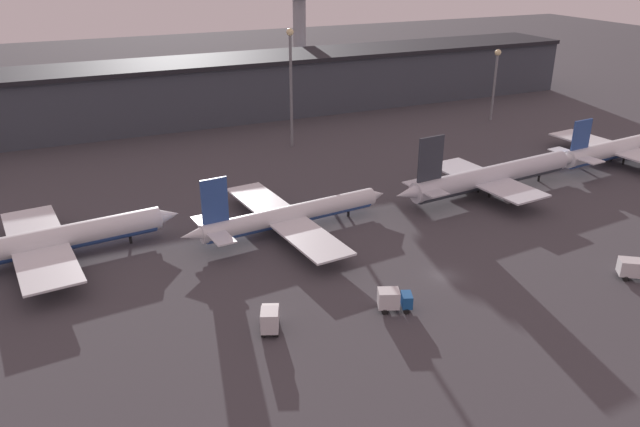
{
  "coord_description": "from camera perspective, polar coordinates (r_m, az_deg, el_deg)",
  "views": [
    {
      "loc": [
        -52.8,
        -69.98,
        47.73
      ],
      "look_at": [
        -13.41,
        17.73,
        6.0
      ],
      "focal_mm": 35.0,
      "sensor_mm": 36.0,
      "label": 1
    }
  ],
  "objects": [
    {
      "name": "ground",
      "position": [
        99.82,
        11.32,
        -5.61
      ],
      "size": [
        600.0,
        600.0,
        0.0
      ],
      "primitive_type": "plane",
      "color": "#423F44"
    },
    {
      "name": "terminal_building",
      "position": [
        189.56,
        -7.63,
        11.38
      ],
      "size": [
        224.13,
        22.95,
        17.3
      ],
      "color": "#3D424C",
      "rests_on": "ground"
    },
    {
      "name": "airplane_1",
      "position": [
        110.06,
        -23.67,
        -2.36
      ],
      "size": [
        43.74,
        33.33,
        13.2
      ],
      "rotation": [
        0.0,
        0.0,
        0.1
      ],
      "color": "white",
      "rests_on": "ground"
    },
    {
      "name": "airplane_2",
      "position": [
        111.77,
        -2.85,
        -0.18
      ],
      "size": [
        40.94,
        37.35,
        12.55
      ],
      "rotation": [
        0.0,
        0.0,
        0.1
      ],
      "color": "white",
      "rests_on": "ground"
    },
    {
      "name": "airplane_3",
      "position": [
        133.05,
        15.36,
        3.26
      ],
      "size": [
        48.63,
        27.2,
        14.66
      ],
      "rotation": [
        0.0,
        0.0,
        0.1
      ],
      "color": "silver",
      "rests_on": "ground"
    },
    {
      "name": "airplane_4",
      "position": [
        164.28,
        26.01,
        5.44
      ],
      "size": [
        47.74,
        35.32,
        12.35
      ],
      "rotation": [
        0.0,
        0.0,
        0.1
      ],
      "color": "white",
      "rests_on": "ground"
    },
    {
      "name": "service_vehicle_1",
      "position": [
        88.98,
        6.73,
        -7.8
      ],
      "size": [
        5.32,
        4.01,
        3.24
      ],
      "rotation": [
        0.0,
        0.0,
        -0.38
      ],
      "color": "#195199",
      "rests_on": "ground"
    },
    {
      "name": "service_vehicle_4",
      "position": [
        107.85,
        26.9,
        -4.52
      ],
      "size": [
        5.93,
        5.24,
        3.16
      ],
      "rotation": [
        0.0,
        0.0,
        -0.61
      ],
      "color": "#282D38",
      "rests_on": "ground"
    },
    {
      "name": "service_vehicle_5",
      "position": [
        84.24,
        -4.6,
        -9.57
      ],
      "size": [
        3.86,
        5.05,
        3.52
      ],
      "rotation": [
        0.0,
        0.0,
        1.18
      ],
      "color": "white",
      "rests_on": "ground"
    },
    {
      "name": "lamp_post_1",
      "position": [
        156.55,
        -2.69,
        12.57
      ],
      "size": [
        1.8,
        1.8,
        29.22
      ],
      "color": "slate",
      "rests_on": "ground"
    },
    {
      "name": "lamp_post_2",
      "position": [
        189.44,
        15.75,
        12.14
      ],
      "size": [
        1.8,
        1.8,
        20.37
      ],
      "color": "slate",
      "rests_on": "ground"
    },
    {
      "name": "control_tower",
      "position": [
        221.35,
        -1.9,
        16.9
      ],
      "size": [
        9.0,
        9.0,
        38.42
      ],
      "color": "#99999E",
      "rests_on": "ground"
    }
  ]
}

